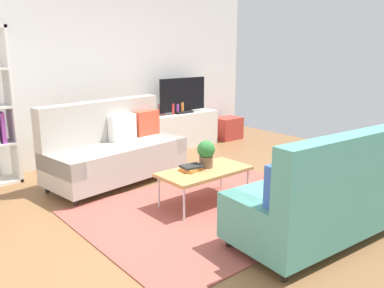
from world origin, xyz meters
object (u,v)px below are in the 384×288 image
potted_plant (206,153)px  table_book_0 (192,169)px  bottle_2 (182,108)px  tv (183,96)px  couch_green (326,196)px  bottle_0 (173,109)px  vase_1 (162,109)px  bottle_1 (178,109)px  vase_0 (155,112)px  couch_beige (115,150)px  coffee_table (205,172)px  tv_console (182,130)px  storage_trunk (228,128)px

potted_plant → table_book_0: bearing=176.4°
bottle_2 → tv: bearing=31.6°
table_book_0 → couch_green: bearing=-74.7°
couch_green → table_book_0: couch_green is taller
potted_plant → bottle_2: 2.66m
couch_green → tv: size_ratio=1.96×
potted_plant → bottle_0: (1.22, 2.24, 0.14)m
tv → vase_1: tv is taller
potted_plant → table_book_0: size_ratio=1.37×
bottle_1 → bottle_2: size_ratio=0.89×
potted_plant → vase_0: (0.88, 2.33, 0.11)m
bottle_0 → bottle_2: bearing=0.0°
couch_beige → table_book_0: couch_beige is taller
couch_beige → coffee_table: (0.39, -1.42, -0.05)m
tv → vase_0: size_ratio=6.66×
coffee_table → tv_console: (1.54, 2.35, -0.07)m
table_book_0 → couch_beige: bearing=101.0°
coffee_table → vase_0: vase_0 is taller
tv → bottle_0: bearing=-175.3°
bottle_1 → tv: bearing=8.2°
couch_green → potted_plant: 1.51m
vase_0 → bottle_2: (0.55, -0.09, 0.02)m
coffee_table → vase_0: (0.96, 2.40, 0.32)m
potted_plant → bottle_2: (1.43, 2.24, 0.14)m
bottle_1 → table_book_0: bearing=-124.6°
bottle_1 → potted_plant: bearing=-120.6°
coffee_table → bottle_1: (1.40, 2.31, 0.34)m
storage_trunk → bottle_2: bearing=177.0°
coffee_table → bottle_1: size_ratio=6.14×
couch_beige → coffee_table: couch_beige is taller
table_book_0 → bottle_2: bearing=53.6°
bottle_2 → bottle_0: bearing=180.0°
bottle_2 → storage_trunk: bearing=-3.0°
coffee_table → vase_0: bearing=68.1°
bottle_2 → table_book_0: bearing=-126.4°
tv → vase_0: (-0.58, 0.07, -0.24)m
couch_beige → vase_0: 1.69m
storage_trunk → bottle_2: bottle_2 is taller
tv → bottle_2: size_ratio=5.00×
tv → coffee_table: bearing=-123.6°
tv → storage_trunk: (1.10, -0.08, -0.73)m
couch_beige → tv: bearing=-162.6°
couch_beige → coffee_table: 1.48m
storage_trunk → vase_1: vase_1 is taller
couch_green → vase_1: couch_green is taller
tv → table_book_0: size_ratio=4.17×
couch_beige → table_book_0: bearing=93.4°
vase_1 → couch_beige: bearing=-147.1°
table_book_0 → bottle_1: (1.53, 2.23, 0.29)m
table_book_0 → vase_0: (1.09, 2.32, 0.28)m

